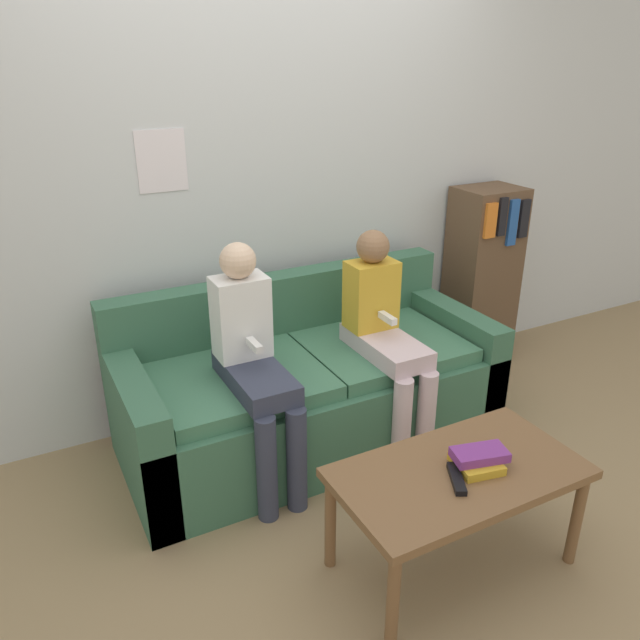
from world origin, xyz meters
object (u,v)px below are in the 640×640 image
(couch, at_px, (308,389))
(tv_remote, at_px, (457,479))
(coffee_table, at_px, (458,481))
(person_right, at_px, (385,333))
(bookshelf, at_px, (482,277))
(person_left, at_px, (253,359))

(couch, relative_size, tv_remote, 11.00)
(couch, distance_m, coffee_table, 1.06)
(person_right, xyz_separation_m, tv_remote, (-0.28, -0.90, -0.15))
(person_right, relative_size, bookshelf, 0.97)
(person_left, bearing_deg, bookshelf, 16.04)
(tv_remote, xyz_separation_m, bookshelf, (1.32, 1.40, 0.11))
(person_right, bearing_deg, coffee_table, -104.62)
(couch, height_order, coffee_table, couch)
(person_left, height_order, bookshelf, bookshelf)
(coffee_table, xyz_separation_m, tv_remote, (-0.05, -0.05, 0.06))
(person_left, height_order, person_right, person_left)
(person_right, bearing_deg, tv_remote, -107.08)
(person_right, distance_m, bookshelf, 1.16)
(coffee_table, bearing_deg, bookshelf, 46.78)
(person_left, bearing_deg, coffee_table, -61.63)
(bookshelf, bearing_deg, coffee_table, -133.22)
(bookshelf, bearing_deg, person_right, -154.41)
(couch, height_order, person_left, person_left)
(bookshelf, bearing_deg, tv_remote, -133.40)
(coffee_table, height_order, person_left, person_left)
(person_left, height_order, tv_remote, person_left)
(couch, xyz_separation_m, coffee_table, (0.10, -1.05, 0.11))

